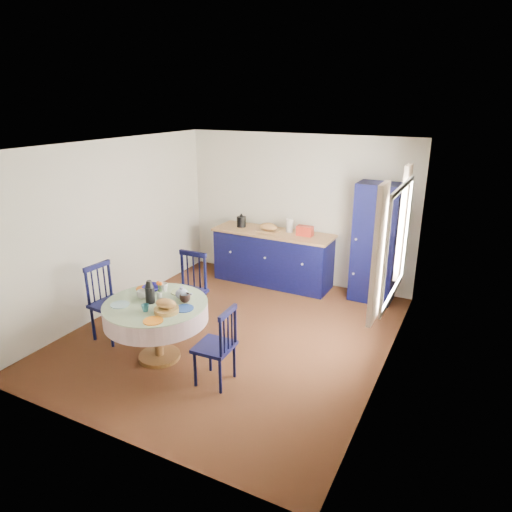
{
  "coord_description": "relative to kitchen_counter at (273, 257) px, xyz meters",
  "views": [
    {
      "loc": [
        2.77,
        -4.77,
        3.03
      ],
      "look_at": [
        0.26,
        0.2,
        1.1
      ],
      "focal_mm": 32.0,
      "sensor_mm": 36.0,
      "label": 1
    }
  ],
  "objects": [
    {
      "name": "window",
      "position": [
        2.24,
        -1.6,
        1.05
      ],
      "size": [
        0.1,
        1.74,
        1.45
      ],
      "color": "white",
      "rests_on": "wall_right"
    },
    {
      "name": "chair_left",
      "position": [
        -1.13,
        -2.69,
        0.04
      ],
      "size": [
        0.47,
        0.49,
        1.01
      ],
      "rotation": [
        0.0,
        0.0,
        1.49
      ],
      "color": "black",
      "rests_on": "floor"
    },
    {
      "name": "wall_back",
      "position": [
        0.28,
        0.35,
        0.78
      ],
      "size": [
        4.0,
        0.02,
        2.5
      ],
      "primitive_type": "cube",
      "color": "white",
      "rests_on": "floor"
    },
    {
      "name": "mug_b",
      "position": [
        -0.17,
        -3.07,
        0.31
      ],
      "size": [
        0.09,
        0.09,
        0.09
      ],
      "primitive_type": "imported",
      "color": "#2A6D7B",
      "rests_on": "dining_table"
    },
    {
      "name": "cobalt_bowl",
      "position": [
        -0.49,
        -2.54,
        0.3
      ],
      "size": [
        0.24,
        0.24,
        0.06
      ],
      "primitive_type": "imported",
      "color": "navy",
      "rests_on": "dining_table"
    },
    {
      "name": "wall_right",
      "position": [
        2.28,
        -1.9,
        0.78
      ],
      "size": [
        0.02,
        4.5,
        2.5
      ],
      "primitive_type": "cube",
      "color": "white",
      "rests_on": "floor"
    },
    {
      "name": "wall_left",
      "position": [
        -1.72,
        -1.9,
        0.78
      ],
      "size": [
        0.02,
        4.5,
        2.5
      ],
      "primitive_type": "cube",
      "color": "white",
      "rests_on": "floor"
    },
    {
      "name": "pantry_cabinet",
      "position": [
        1.68,
        0.1,
        0.45
      ],
      "size": [
        0.65,
        0.48,
        1.85
      ],
      "rotation": [
        0.0,
        0.0,
        -0.01
      ],
      "color": "black",
      "rests_on": "floor"
    },
    {
      "name": "floor",
      "position": [
        0.28,
        -1.9,
        -0.47
      ],
      "size": [
        4.5,
        4.5,
        0.0
      ],
      "primitive_type": "plane",
      "color": "black",
      "rests_on": "ground"
    },
    {
      "name": "mug_c",
      "position": [
        0.08,
        -2.66,
        0.32
      ],
      "size": [
        0.13,
        0.13,
        0.1
      ],
      "primitive_type": "imported",
      "color": "black",
      "rests_on": "dining_table"
    },
    {
      "name": "dining_table",
      "position": [
        -0.21,
        -2.84,
        0.15
      ],
      "size": [
        1.23,
        1.23,
        1.02
      ],
      "color": "#553418",
      "rests_on": "floor"
    },
    {
      "name": "chair_far",
      "position": [
        -0.39,
        -1.93,
        0.05
      ],
      "size": [
        0.47,
        0.45,
        1.04
      ],
      "rotation": [
        0.0,
        0.0,
        0.02
      ],
      "color": "black",
      "rests_on": "floor"
    },
    {
      "name": "ceiling",
      "position": [
        0.28,
        -1.9,
        2.03
      ],
      "size": [
        4.5,
        4.5,
        0.0
      ],
      "primitive_type": "plane",
      "rotation": [
        3.14,
        0.0,
        0.0
      ],
      "color": "white",
      "rests_on": "wall_back"
    },
    {
      "name": "mug_a",
      "position": [
        -0.45,
        -2.8,
        0.32
      ],
      "size": [
        0.13,
        0.13,
        0.1
      ],
      "primitive_type": "imported",
      "color": "silver",
      "rests_on": "dining_table"
    },
    {
      "name": "mug_d",
      "position": [
        -0.35,
        -2.51,
        0.32
      ],
      "size": [
        0.11,
        0.11,
        0.1
      ],
      "primitive_type": "imported",
      "color": "silver",
      "rests_on": "dining_table"
    },
    {
      "name": "kitchen_counter",
      "position": [
        0.0,
        0.0,
        0.0
      ],
      "size": [
        2.06,
        0.66,
        1.16
      ],
      "rotation": [
        0.0,
        0.0,
        -0.01
      ],
      "color": "black",
      "rests_on": "floor"
    },
    {
      "name": "chair_right",
      "position": [
        0.69,
        -2.94,
        -0.01
      ],
      "size": [
        0.41,
        0.43,
        0.92
      ],
      "rotation": [
        0.0,
        0.0,
        -1.53
      ],
      "color": "black",
      "rests_on": "floor"
    }
  ]
}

